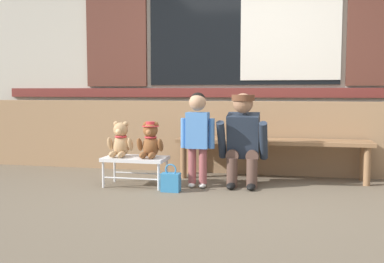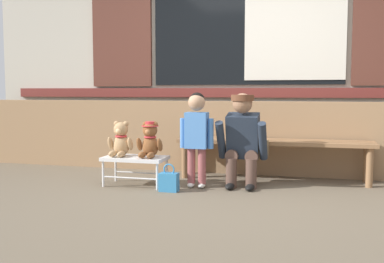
# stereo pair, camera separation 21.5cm
# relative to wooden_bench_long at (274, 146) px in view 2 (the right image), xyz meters

# --- Properties ---
(ground_plane) EXTENTS (60.00, 60.00, 0.00)m
(ground_plane) POSITION_rel_wooden_bench_long_xyz_m (-0.43, -1.06, -0.37)
(ground_plane) COLOR brown
(brick_low_wall) EXTENTS (6.98, 0.25, 0.85)m
(brick_low_wall) POSITION_rel_wooden_bench_long_xyz_m (-0.43, 0.37, 0.05)
(brick_low_wall) COLOR #997551
(brick_low_wall) RESTS_ON ground
(shop_facade) EXTENTS (7.12, 0.26, 3.30)m
(shop_facade) POSITION_rel_wooden_bench_long_xyz_m (-0.43, 0.88, 1.29)
(shop_facade) COLOR #B7B2A3
(shop_facade) RESTS_ON ground
(wooden_bench_long) EXTENTS (2.10, 0.40, 0.44)m
(wooden_bench_long) POSITION_rel_wooden_bench_long_xyz_m (0.00, 0.00, 0.00)
(wooden_bench_long) COLOR #8E6642
(wooden_bench_long) RESTS_ON ground
(small_display_bench) EXTENTS (0.64, 0.36, 0.30)m
(small_display_bench) POSITION_rel_wooden_bench_long_xyz_m (-1.35, -0.67, -0.11)
(small_display_bench) COLOR silver
(small_display_bench) RESTS_ON ground
(teddy_bear_plain) EXTENTS (0.28, 0.26, 0.36)m
(teddy_bear_plain) POSITION_rel_wooden_bench_long_xyz_m (-1.51, -0.67, 0.09)
(teddy_bear_plain) COLOR tan
(teddy_bear_plain) RESTS_ON small_display_bench
(teddy_bear_with_hat) EXTENTS (0.28, 0.27, 0.36)m
(teddy_bear_with_hat) POSITION_rel_wooden_bench_long_xyz_m (-1.19, -0.67, 0.10)
(teddy_bear_with_hat) COLOR brown
(teddy_bear_with_hat) RESTS_ON small_display_bench
(child_standing) EXTENTS (0.35, 0.18, 0.96)m
(child_standing) POSITION_rel_wooden_bench_long_xyz_m (-0.71, -0.60, 0.22)
(child_standing) COLOR #994C4C
(child_standing) RESTS_ON ground
(adult_crouching) EXTENTS (0.50, 0.49, 0.95)m
(adult_crouching) POSITION_rel_wooden_bench_long_xyz_m (-0.26, -0.44, 0.11)
(adult_crouching) COLOR brown
(adult_crouching) RESTS_ON ground
(handbag_on_ground) EXTENTS (0.18, 0.11, 0.27)m
(handbag_on_ground) POSITION_rel_wooden_bench_long_xyz_m (-0.93, -0.85, -0.28)
(handbag_on_ground) COLOR teal
(handbag_on_ground) RESTS_ON ground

